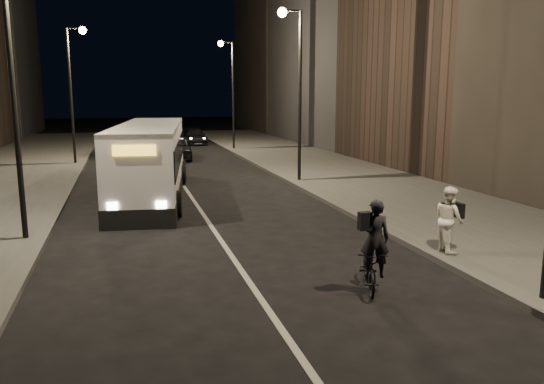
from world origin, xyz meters
TOP-DOWN VIEW (x-y plane):
  - ground at (0.00, 0.00)m, footprint 180.00×180.00m
  - sidewalk_right at (8.50, 14.00)m, footprint 7.00×70.00m
  - building_row_right at (16.00, 27.50)m, footprint 8.00×61.00m
  - streetlight_right_mid at (5.33, 12.00)m, footprint 1.20×0.44m
  - streetlight_right_far at (5.33, 28.00)m, footprint 1.20×0.44m
  - streetlight_left_near at (-5.33, 4.00)m, footprint 1.20×0.44m
  - streetlight_left_far at (-5.33, 22.00)m, footprint 1.20×0.44m
  - city_bus at (-1.60, 10.36)m, footprint 3.92×11.69m
  - cyclist_on_bicycle at (2.52, -2.21)m, footprint 1.21×1.93m
  - pedestrian_woman at (5.60, -0.56)m, footprint 0.72×0.90m
  - car_near at (0.80, 23.48)m, footprint 2.26×4.79m
  - car_mid at (-3.60, 26.87)m, footprint 1.74×3.89m
  - car_far at (3.36, 34.26)m, footprint 1.87×4.56m

SIDE VIEW (x-z plane):
  - ground at x=0.00m, z-range 0.00..0.00m
  - sidewalk_right at x=8.50m, z-range 0.00..0.16m
  - car_mid at x=-3.60m, z-range 0.00..1.24m
  - car_far at x=3.36m, z-range 0.00..1.32m
  - cyclist_on_bicycle at x=2.52m, z-range -0.35..1.75m
  - car_near at x=0.80m, z-range 0.00..1.58m
  - pedestrian_woman at x=5.60m, z-range 0.16..1.94m
  - city_bus at x=-1.60m, z-range 0.14..3.24m
  - streetlight_right_mid at x=5.33m, z-range 1.30..9.42m
  - streetlight_right_far at x=5.33m, z-range 1.30..9.42m
  - streetlight_left_near at x=-5.33m, z-range 1.30..9.42m
  - streetlight_left_far at x=-5.33m, z-range 1.30..9.42m
  - building_row_right at x=16.00m, z-range 0.00..21.00m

